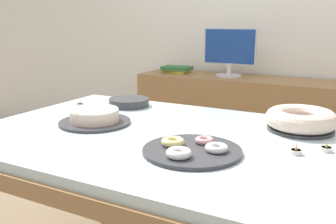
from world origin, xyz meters
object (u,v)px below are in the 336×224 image
(cake_golden_bundt, at_px, (301,120))
(cake_chocolate_round, at_px, (95,117))
(pastry_platter, at_px, (192,149))
(tealight_near_front, at_px, (80,105))
(tealight_centre, at_px, (296,151))
(plate_stack, at_px, (129,102))
(tealight_near_cakes, at_px, (326,149))
(computer_monitor, at_px, (229,52))
(book_stack, at_px, (177,69))

(cake_golden_bundt, bearing_deg, cake_chocolate_round, -158.87)
(pastry_platter, bearing_deg, tealight_near_front, 155.58)
(pastry_platter, bearing_deg, tealight_centre, 26.51)
(pastry_platter, height_order, plate_stack, same)
(tealight_near_cakes, bearing_deg, plate_stack, 164.63)
(pastry_platter, bearing_deg, cake_golden_bundt, 58.32)
(tealight_near_front, xyz_separation_m, tealight_near_cakes, (1.21, -0.14, 0.00))
(pastry_platter, xyz_separation_m, tealight_centre, (0.31, 0.16, -0.00))
(tealight_near_front, height_order, tealight_centre, same)
(pastry_platter, relative_size, tealight_near_front, 8.46)
(cake_chocolate_round, height_order, cake_golden_bundt, cake_golden_bundt)
(computer_monitor, bearing_deg, tealight_near_cakes, -59.85)
(plate_stack, xyz_separation_m, tealight_centre, (0.91, -0.35, -0.01))
(plate_stack, distance_m, tealight_near_cakes, 1.03)
(pastry_platter, xyz_separation_m, tealight_near_front, (-0.80, 0.37, -0.00))
(cake_chocolate_round, height_order, tealight_near_front, cake_chocolate_round)
(plate_stack, bearing_deg, tealight_near_cakes, -15.37)
(computer_monitor, bearing_deg, book_stack, 179.83)
(plate_stack, bearing_deg, computer_monitor, 84.21)
(computer_monitor, xyz_separation_m, tealight_near_cakes, (0.87, -1.50, -0.19))
(book_stack, height_order, cake_golden_bundt, cake_golden_bundt)
(book_stack, distance_m, cake_golden_bundt, 1.75)
(book_stack, relative_size, cake_golden_bundt, 0.88)
(tealight_near_cakes, bearing_deg, tealight_near_front, 173.59)
(tealight_centre, bearing_deg, cake_chocolate_round, -178.94)
(tealight_near_front, height_order, tealight_near_cakes, same)
(cake_golden_bundt, relative_size, plate_stack, 1.34)
(pastry_platter, relative_size, tealight_near_cakes, 8.46)
(cake_chocolate_round, distance_m, tealight_near_cakes, 0.93)
(computer_monitor, relative_size, cake_chocolate_round, 1.37)
(tealight_centre, bearing_deg, book_stack, 128.32)
(book_stack, height_order, plate_stack, book_stack)
(computer_monitor, height_order, plate_stack, computer_monitor)
(plate_stack, relative_size, tealight_centre, 5.25)
(tealight_near_front, distance_m, tealight_centre, 1.14)
(book_stack, bearing_deg, computer_monitor, -0.17)
(computer_monitor, bearing_deg, cake_golden_bundt, -59.58)
(cake_chocolate_round, height_order, tealight_centre, cake_chocolate_round)
(plate_stack, height_order, tealight_centre, plate_stack)
(plate_stack, relative_size, tealight_near_front, 5.25)
(plate_stack, height_order, tealight_near_front, plate_stack)
(tealight_near_front, distance_m, tealight_near_cakes, 1.21)
(book_stack, height_order, tealight_near_front, book_stack)
(computer_monitor, height_order, cake_golden_bundt, computer_monitor)
(plate_stack, bearing_deg, tealight_near_front, -147.15)
(cake_chocolate_round, distance_m, tealight_centre, 0.84)
(cake_chocolate_round, xyz_separation_m, tealight_near_cakes, (0.93, 0.09, -0.02))
(tealight_near_front, xyz_separation_m, tealight_centre, (1.12, -0.21, 0.00))
(tealight_near_cakes, distance_m, tealight_centre, 0.11)
(cake_chocolate_round, bearing_deg, book_stack, 104.13)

